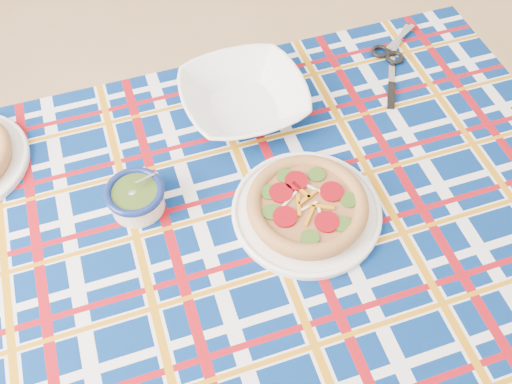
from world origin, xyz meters
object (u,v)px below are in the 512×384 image
object	(u,v)px
dining_table	(235,246)
main_focaccia_plate	(307,205)
serving_bowl	(244,99)
pesto_bowl	(136,196)

from	to	relation	value
dining_table	main_focaccia_plate	bearing A→B (deg)	-5.79
main_focaccia_plate	serving_bowl	xyz separation A→B (m)	(-0.03, 0.31, 0.00)
serving_bowl	dining_table	bearing A→B (deg)	-110.86
dining_table	pesto_bowl	xyz separation A→B (m)	(-0.17, 0.11, 0.11)
pesto_bowl	main_focaccia_plate	bearing A→B (deg)	-20.96
dining_table	main_focaccia_plate	size ratio (longest dim) A/B	4.91
dining_table	pesto_bowl	distance (m)	0.22
dining_table	serving_bowl	size ratio (longest dim) A/B	5.42
main_focaccia_plate	pesto_bowl	distance (m)	0.33
dining_table	main_focaccia_plate	distance (m)	0.18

